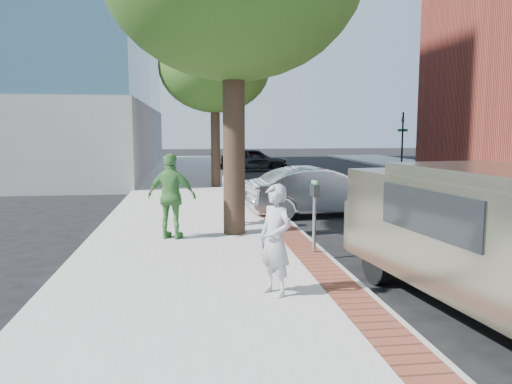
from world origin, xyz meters
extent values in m
plane|color=black|center=(0.00, 0.00, 0.00)|extent=(120.00, 120.00, 0.00)
cube|color=#9E9991|center=(-1.50, 8.00, 0.07)|extent=(5.00, 60.00, 0.15)
cube|color=brown|center=(0.70, 8.00, 0.15)|extent=(0.60, 60.00, 0.01)
cube|color=gray|center=(1.05, 8.00, 0.07)|extent=(0.10, 60.00, 0.15)
cylinder|color=black|center=(0.90, 22.00, 1.90)|extent=(0.12, 0.12, 3.80)
imported|color=black|center=(0.90, 22.00, 3.00)|extent=(0.18, 0.15, 0.90)
cube|color=#1E7238|center=(0.90, 22.00, 2.60)|extent=(0.70, 0.03, 0.18)
cylinder|color=black|center=(12.50, 22.00, 1.90)|extent=(0.12, 0.12, 3.80)
imported|color=black|center=(12.50, 22.00, 3.00)|extent=(0.18, 0.15, 0.90)
cube|color=#1E7238|center=(12.50, 22.00, 2.60)|extent=(0.70, 0.03, 0.18)
cylinder|color=black|center=(-0.60, 1.90, 2.35)|extent=(0.52, 0.52, 4.40)
cylinder|color=black|center=(-0.50, 12.00, 2.08)|extent=(0.40, 0.40, 3.85)
ellipsoid|color=#254A15|center=(-0.50, 12.00, 5.32)|extent=(4.80, 4.80, 3.94)
cylinder|color=gray|center=(0.82, -0.24, 0.72)|extent=(0.07, 0.07, 1.15)
cube|color=#2D3030|center=(0.82, -0.33, 1.42)|extent=(0.12, 0.14, 0.24)
cube|color=#2D3030|center=(0.82, -0.15, 1.42)|extent=(0.12, 0.14, 0.24)
sphere|color=#3F8C4C|center=(0.82, -0.33, 1.57)|extent=(0.11, 0.11, 0.11)
sphere|color=#3F8C4C|center=(0.82, -0.15, 1.57)|extent=(0.11, 0.11, 0.11)
imported|color=#A5A4A9|center=(-0.40, -2.68, 0.99)|extent=(0.67, 0.73, 1.68)
imported|color=#8DABDA|center=(-0.50, 3.07, 1.03)|extent=(0.86, 1.00, 1.76)
imported|color=#468B3F|center=(-2.06, 1.50, 1.12)|extent=(1.23, 0.83, 1.94)
imported|color=silver|center=(2.30, 4.90, 0.75)|extent=(4.67, 2.04, 1.49)
imported|color=black|center=(2.46, 21.90, 0.74)|extent=(4.45, 1.95, 1.49)
cube|color=gray|center=(2.68, -3.57, 1.14)|extent=(2.85, 5.73, 1.55)
cube|color=gray|center=(2.37, -1.18, 0.82)|extent=(2.23, 1.29, 0.92)
cylinder|color=black|center=(1.52, -1.92, 0.37)|extent=(0.34, 0.76, 0.73)
cylinder|color=black|center=(3.39, -1.69, 0.37)|extent=(0.34, 0.76, 0.73)
cube|color=black|center=(1.56, -3.48, 1.49)|extent=(0.31, 2.28, 0.63)
cube|color=black|center=(2.31, -0.67, 1.20)|extent=(1.82, 0.25, 0.46)
camera|label=1|loc=(-1.66, -9.86, 2.62)|focal=35.00mm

